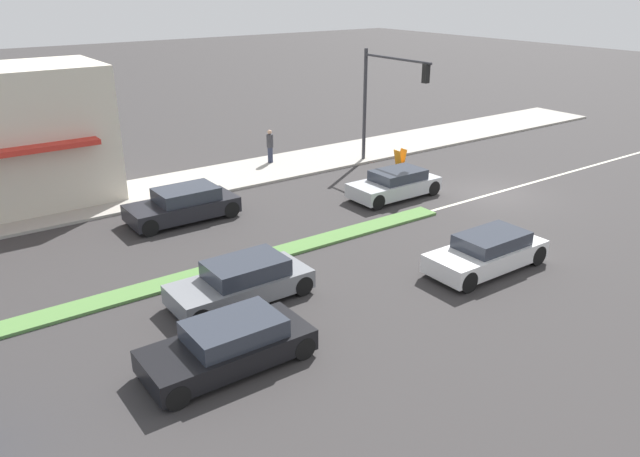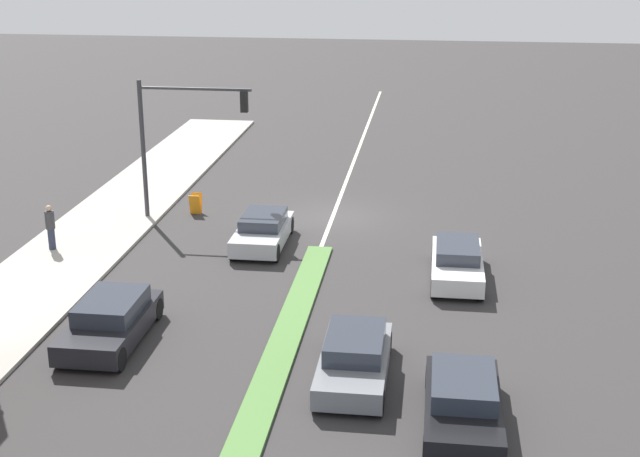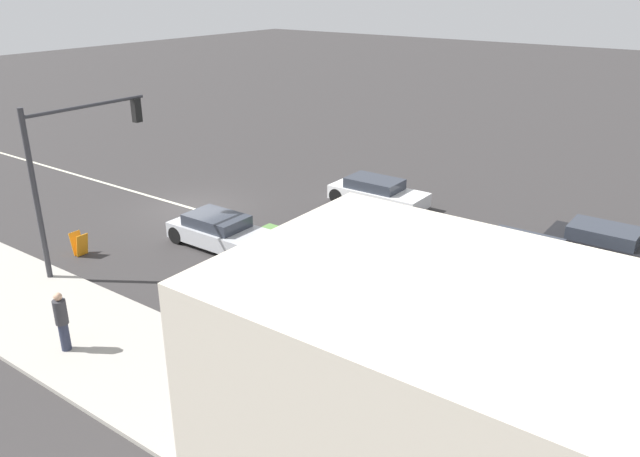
{
  "view_description": "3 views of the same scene",
  "coord_description": "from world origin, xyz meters",
  "px_view_note": "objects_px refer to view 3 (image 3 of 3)",
  "views": [
    {
      "loc": [
        -16.92,
        21.55,
        8.88
      ],
      "look_at": [
        -1.19,
        10.31,
        1.12
      ],
      "focal_mm": 35.0,
      "sensor_mm": 36.0,
      "label": 1
    },
    {
      "loc": [
        -4.05,
        34.98,
        11.38
      ],
      "look_at": [
        -0.36,
        6.87,
        1.79
      ],
      "focal_mm": 50.0,
      "sensor_mm": 36.0,
      "label": 2
    },
    {
      "loc": [
        17.31,
        19.41,
        9.34
      ],
      "look_at": [
        1.81,
        8.17,
        1.6
      ],
      "focal_mm": 35.0,
      "sensor_mm": 36.0,
      "label": 3
    }
  ],
  "objects_px": {
    "sedan_silver": "(220,231)",
    "warning_aframe_sign": "(80,244)",
    "sedan_dark": "(383,337)",
    "van_white": "(377,193)",
    "traffic_signal_main": "(71,157)",
    "suv_black": "(607,244)",
    "suv_grey": "(527,257)",
    "pedestrian": "(62,320)"
  },
  "relations": [
    {
      "from": "van_white",
      "to": "suv_grey",
      "type": "xyz_separation_m",
      "value": [
        2.8,
        7.54,
        -0.01
      ]
    },
    {
      "from": "traffic_signal_main",
      "to": "sedan_silver",
      "type": "height_order",
      "value": "traffic_signal_main"
    },
    {
      "from": "pedestrian",
      "to": "van_white",
      "type": "height_order",
      "value": "pedestrian"
    },
    {
      "from": "suv_black",
      "to": "pedestrian",
      "type": "bearing_deg",
      "value": -34.5
    },
    {
      "from": "traffic_signal_main",
      "to": "pedestrian",
      "type": "distance_m",
      "value": 6.37
    },
    {
      "from": "van_white",
      "to": "suv_black",
      "type": "xyz_separation_m",
      "value": [
        0.0,
        9.44,
        -0.02
      ]
    },
    {
      "from": "traffic_signal_main",
      "to": "suv_grey",
      "type": "xyz_separation_m",
      "value": [
        -8.32,
        12.6,
        -3.3
      ]
    },
    {
      "from": "sedan_dark",
      "to": "van_white",
      "type": "height_order",
      "value": "sedan_dark"
    },
    {
      "from": "sedan_dark",
      "to": "suv_grey",
      "type": "xyz_separation_m",
      "value": [
        -7.2,
        1.36,
        -0.03
      ]
    },
    {
      "from": "warning_aframe_sign",
      "to": "sedan_silver",
      "type": "relative_size",
      "value": 0.21
    },
    {
      "from": "pedestrian",
      "to": "van_white",
      "type": "relative_size",
      "value": 0.4
    },
    {
      "from": "van_white",
      "to": "pedestrian",
      "type": "bearing_deg",
      "value": -2.79
    },
    {
      "from": "sedan_dark",
      "to": "pedestrian",
      "type": "bearing_deg",
      "value": -55.29
    },
    {
      "from": "sedan_silver",
      "to": "van_white",
      "type": "bearing_deg",
      "value": 161.31
    },
    {
      "from": "traffic_signal_main",
      "to": "suv_black",
      "type": "height_order",
      "value": "traffic_signal_main"
    },
    {
      "from": "sedan_dark",
      "to": "van_white",
      "type": "bearing_deg",
      "value": -148.28
    },
    {
      "from": "pedestrian",
      "to": "van_white",
      "type": "distance_m",
      "value": 14.8
    },
    {
      "from": "sedan_silver",
      "to": "suv_black",
      "type": "height_order",
      "value": "sedan_silver"
    },
    {
      "from": "warning_aframe_sign",
      "to": "sedan_dark",
      "type": "bearing_deg",
      "value": 93.53
    },
    {
      "from": "sedan_silver",
      "to": "suv_black",
      "type": "xyz_separation_m",
      "value": [
        -7.2,
        11.87,
        -0.01
      ]
    },
    {
      "from": "pedestrian",
      "to": "sedan_dark",
      "type": "distance_m",
      "value": 8.4
    },
    {
      "from": "warning_aframe_sign",
      "to": "suv_grey",
      "type": "bearing_deg",
      "value": 120.44
    },
    {
      "from": "sedan_dark",
      "to": "warning_aframe_sign",
      "type": "bearing_deg",
      "value": -86.47
    },
    {
      "from": "sedan_dark",
      "to": "sedan_silver",
      "type": "relative_size",
      "value": 1.05
    },
    {
      "from": "suv_black",
      "to": "sedan_dark",
      "type": "bearing_deg",
      "value": -18.04
    },
    {
      "from": "van_white",
      "to": "sedan_dark",
      "type": "bearing_deg",
      "value": 31.72
    },
    {
      "from": "traffic_signal_main",
      "to": "warning_aframe_sign",
      "type": "height_order",
      "value": "traffic_signal_main"
    },
    {
      "from": "sedan_silver",
      "to": "warning_aframe_sign",
      "type": "bearing_deg",
      "value": -45.0
    },
    {
      "from": "sedan_silver",
      "to": "suv_grey",
      "type": "height_order",
      "value": "suv_grey"
    },
    {
      "from": "van_white",
      "to": "suv_grey",
      "type": "bearing_deg",
      "value": 69.63
    },
    {
      "from": "traffic_signal_main",
      "to": "sedan_dark",
      "type": "bearing_deg",
      "value": 95.71
    },
    {
      "from": "traffic_signal_main",
      "to": "suv_black",
      "type": "distance_m",
      "value": 18.57
    },
    {
      "from": "sedan_dark",
      "to": "suv_black",
      "type": "xyz_separation_m",
      "value": [
        -10.0,
        3.26,
        -0.05
      ]
    },
    {
      "from": "traffic_signal_main",
      "to": "sedan_dark",
      "type": "xyz_separation_m",
      "value": [
        -1.12,
        11.24,
        -3.28
      ]
    },
    {
      "from": "traffic_signal_main",
      "to": "suv_grey",
      "type": "relative_size",
      "value": 1.34
    },
    {
      "from": "traffic_signal_main",
      "to": "warning_aframe_sign",
      "type": "bearing_deg",
      "value": -112.01
    },
    {
      "from": "sedan_dark",
      "to": "suv_black",
      "type": "distance_m",
      "value": 10.52
    },
    {
      "from": "suv_grey",
      "to": "suv_black",
      "type": "xyz_separation_m",
      "value": [
        -2.8,
        1.89,
        -0.02
      ]
    },
    {
      "from": "warning_aframe_sign",
      "to": "van_white",
      "type": "bearing_deg",
      "value": 150.89
    },
    {
      "from": "sedan_dark",
      "to": "van_white",
      "type": "relative_size",
      "value": 1.0
    },
    {
      "from": "van_white",
      "to": "warning_aframe_sign",
      "type": "bearing_deg",
      "value": -29.11
    },
    {
      "from": "traffic_signal_main",
      "to": "van_white",
      "type": "relative_size",
      "value": 1.31
    }
  ]
}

